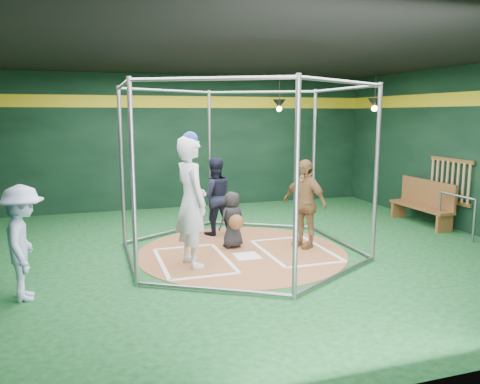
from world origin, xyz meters
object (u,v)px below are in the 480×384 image
object	(u,v)px
umpire	(214,196)
dugout_bench	(424,202)
batter_figure	(191,201)
visitor_leopard	(304,203)

from	to	relation	value
umpire	dugout_bench	bearing A→B (deg)	174.29
batter_figure	dugout_bench	world-z (taller)	batter_figure
visitor_leopard	dugout_bench	xyz separation A→B (m)	(3.40, 0.85, -0.32)
visitor_leopard	dugout_bench	bearing A→B (deg)	77.07
batter_figure	dugout_bench	distance (m)	5.82
visitor_leopard	umpire	xyz separation A→B (m)	(-1.37, 1.40, -0.03)
dugout_bench	umpire	bearing A→B (deg)	173.40
umpire	dugout_bench	distance (m)	4.81
batter_figure	umpire	xyz separation A→B (m)	(0.87, 1.84, -0.29)
batter_figure	dugout_bench	xyz separation A→B (m)	(5.64, 1.28, -0.58)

